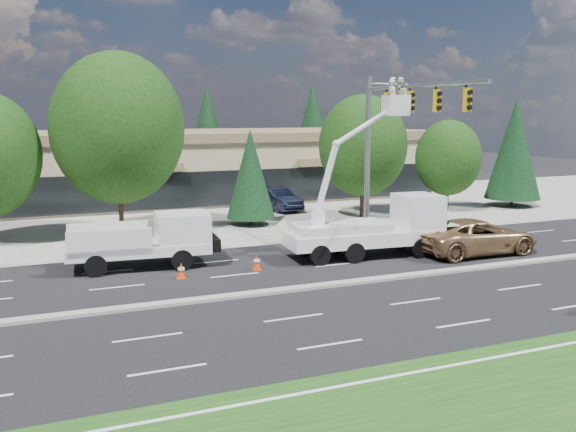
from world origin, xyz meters
name	(u,v)px	position (x,y,z in m)	size (l,w,h in m)	color
ground	(261,294)	(0.00, 0.00, 0.00)	(140.00, 140.00, 0.00)	black
concrete_apron	(156,218)	(0.00, 20.00, 0.01)	(140.00, 22.00, 0.01)	gray
road_median	(261,293)	(0.00, 0.00, 0.06)	(120.00, 0.55, 0.12)	gray
strip_mall	(130,165)	(0.00, 29.97, 2.83)	(50.40, 15.40, 5.50)	tan
tree_front_d	(118,128)	(-3.00, 15.00, 6.13)	(7.54, 7.54, 10.46)	#332114
tree_front_e	(251,174)	(5.00, 15.00, 3.23)	(3.06, 3.06, 6.03)	#332114
tree_front_f	(363,146)	(13.00, 15.00, 4.82)	(5.94, 5.94, 8.24)	#332114
tree_front_g	(448,158)	(20.00, 15.00, 3.81)	(4.70, 4.70, 6.52)	#332114
tree_front_h	(514,149)	(26.00, 15.00, 4.34)	(4.10, 4.10, 8.09)	#332114
tree_back_b	(65,134)	(-4.00, 42.00, 5.03)	(4.75, 4.75, 9.37)	#332114
tree_back_c	(207,130)	(10.00, 42.00, 5.28)	(4.99, 4.99, 9.84)	#332114
tree_back_d	(312,127)	(22.00, 42.00, 5.45)	(5.16, 5.16, 10.17)	#332114
signal_mast	(389,130)	(10.03, 7.04, 6.06)	(2.76, 10.16, 9.00)	gray
utility_pickup	(149,246)	(-3.12, 6.16, 1.00)	(6.55, 2.97, 2.44)	white
bucket_truck	(376,220)	(7.60, 4.15, 1.82)	(7.94, 3.07, 8.68)	white
traffic_cone_b	(181,271)	(-2.27, 3.58, 0.34)	(0.40, 0.40, 0.70)	#E53C07
traffic_cone_c	(257,262)	(1.23, 3.76, 0.34)	(0.40, 0.40, 0.70)	#E53C07
minivan	(476,236)	(12.48, 2.60, 0.88)	(2.93, 6.35, 1.76)	#9B744B
parked_car_east	(277,199)	(8.80, 20.02, 0.81)	(1.71, 4.91, 1.62)	black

